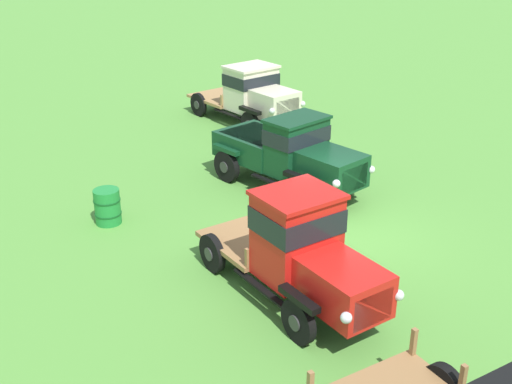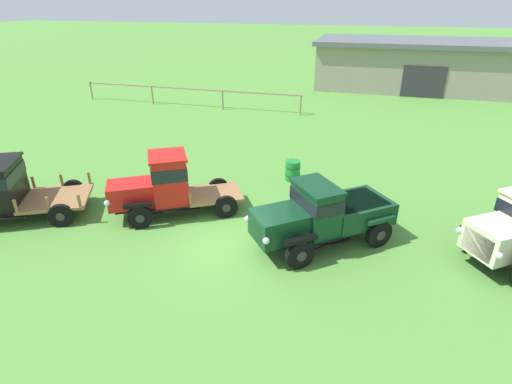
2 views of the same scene
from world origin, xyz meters
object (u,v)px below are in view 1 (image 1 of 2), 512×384
(vintage_truck_second_in_line, at_px, (303,250))
(vintage_truck_midrow_center, at_px, (289,152))
(vintage_truck_far_side, at_px, (254,94))
(oil_drum_beside_row, at_px, (107,207))

(vintage_truck_second_in_line, relative_size, vintage_truck_midrow_center, 1.06)
(vintage_truck_midrow_center, relative_size, vintage_truck_far_side, 0.94)
(vintage_truck_second_in_line, bearing_deg, oil_drum_beside_row, 48.37)
(vintage_truck_second_in_line, distance_m, oil_drum_beside_row, 5.77)
(vintage_truck_far_side, bearing_deg, oil_drum_beside_row, 152.31)
(vintage_truck_second_in_line, xyz_separation_m, vintage_truck_midrow_center, (5.64, -0.36, -0.11))
(vintage_truck_second_in_line, height_order, oil_drum_beside_row, vintage_truck_second_in_line)
(vintage_truck_midrow_center, relative_size, oil_drum_beside_row, 5.17)
(vintage_truck_midrow_center, bearing_deg, vintage_truck_second_in_line, 176.38)
(vintage_truck_second_in_line, bearing_deg, vintage_truck_far_side, 1.32)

